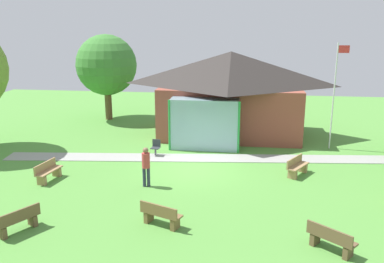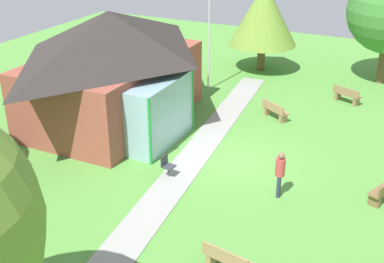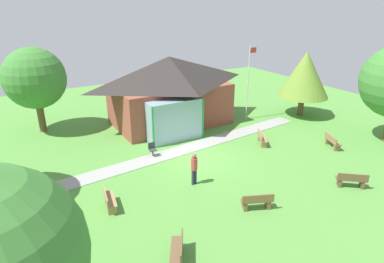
{
  "view_description": "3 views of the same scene",
  "coord_description": "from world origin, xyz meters",
  "px_view_note": "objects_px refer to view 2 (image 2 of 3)",
  "views": [
    {
      "loc": [
        2.35,
        -18.44,
        6.79
      ],
      "look_at": [
        -0.41,
        2.88,
        1.1
      ],
      "focal_mm": 38.32,
      "sensor_mm": 36.0,
      "label": 1
    },
    {
      "loc": [
        -16.61,
        -6.25,
        9.63
      ],
      "look_at": [
        0.05,
        1.88,
        0.92
      ],
      "focal_mm": 46.57,
      "sensor_mm": 36.0,
      "label": 2
    },
    {
      "loc": [
        -9.55,
        -15.64,
        9.05
      ],
      "look_at": [
        0.71,
        1.95,
        1.01
      ],
      "focal_mm": 31.35,
      "sensor_mm": 36.0,
      "label": 3
    }
  ],
  "objects_px": {
    "bench_mid_right": "(275,111)",
    "visitor_strolling_lawn": "(280,171)",
    "bench_mid_left": "(227,261)",
    "patio_chair_west": "(167,167)",
    "tree_east_hedge": "(264,14)",
    "flagpole": "(209,32)",
    "pavilion": "(114,66)",
    "bench_lawn_far_right": "(347,95)"
  },
  "relations": [
    {
      "from": "pavilion",
      "to": "bench_mid_left",
      "type": "height_order",
      "value": "pavilion"
    },
    {
      "from": "bench_mid_right",
      "to": "bench_mid_left",
      "type": "height_order",
      "value": "same"
    },
    {
      "from": "pavilion",
      "to": "bench_mid_left",
      "type": "bearing_deg",
      "value": -130.87
    },
    {
      "from": "tree_east_hedge",
      "to": "visitor_strolling_lawn",
      "type": "bearing_deg",
      "value": -158.6
    },
    {
      "from": "flagpole",
      "to": "visitor_strolling_lawn",
      "type": "height_order",
      "value": "flagpole"
    },
    {
      "from": "bench_mid_right",
      "to": "bench_mid_left",
      "type": "bearing_deg",
      "value": -47.75
    },
    {
      "from": "flagpole",
      "to": "patio_chair_west",
      "type": "bearing_deg",
      "value": -164.91
    },
    {
      "from": "bench_lawn_far_right",
      "to": "patio_chair_west",
      "type": "xyz_separation_m",
      "value": [
        -10.69,
        4.72,
        0.01
      ]
    },
    {
      "from": "bench_lawn_far_right",
      "to": "patio_chair_west",
      "type": "height_order",
      "value": "patio_chair_west"
    },
    {
      "from": "bench_mid_right",
      "to": "tree_east_hedge",
      "type": "xyz_separation_m",
      "value": [
        6.89,
        3.07,
        3.03
      ]
    },
    {
      "from": "pavilion",
      "to": "bench_mid_right",
      "type": "height_order",
      "value": "pavilion"
    },
    {
      "from": "pavilion",
      "to": "patio_chair_west",
      "type": "bearing_deg",
      "value": -127.61
    },
    {
      "from": "bench_mid_right",
      "to": "bench_mid_left",
      "type": "xyz_separation_m",
      "value": [
        -11.06,
        -2.09,
        0.0
      ]
    },
    {
      "from": "flagpole",
      "to": "bench_mid_left",
      "type": "xyz_separation_m",
      "value": [
        -13.41,
        -6.64,
        -2.8
      ]
    },
    {
      "from": "bench_mid_left",
      "to": "tree_east_hedge",
      "type": "relative_size",
      "value": 0.29
    },
    {
      "from": "flagpole",
      "to": "bench_mid_right",
      "type": "distance_m",
      "value": 5.83
    },
    {
      "from": "flagpole",
      "to": "bench_mid_right",
      "type": "bearing_deg",
      "value": -117.27
    },
    {
      "from": "patio_chair_west",
      "to": "tree_east_hedge",
      "type": "bearing_deg",
      "value": -170.31
    },
    {
      "from": "flagpole",
      "to": "patio_chair_west",
      "type": "height_order",
      "value": "flagpole"
    },
    {
      "from": "bench_mid_right",
      "to": "patio_chair_west",
      "type": "distance_m",
      "value": 7.35
    },
    {
      "from": "visitor_strolling_lawn",
      "to": "patio_chair_west",
      "type": "bearing_deg",
      "value": -94.18
    },
    {
      "from": "patio_chair_west",
      "to": "visitor_strolling_lawn",
      "type": "height_order",
      "value": "visitor_strolling_lawn"
    },
    {
      "from": "bench_lawn_far_right",
      "to": "visitor_strolling_lawn",
      "type": "height_order",
      "value": "visitor_strolling_lawn"
    },
    {
      "from": "flagpole",
      "to": "bench_mid_left",
      "type": "relative_size",
      "value": 3.75
    },
    {
      "from": "bench_lawn_far_right",
      "to": "pavilion",
      "type": "bearing_deg",
      "value": -119.67
    },
    {
      "from": "bench_lawn_far_right",
      "to": "bench_mid_right",
      "type": "relative_size",
      "value": 1.03
    },
    {
      "from": "flagpole",
      "to": "tree_east_hedge",
      "type": "bearing_deg",
      "value": -17.98
    },
    {
      "from": "tree_east_hedge",
      "to": "flagpole",
      "type": "bearing_deg",
      "value": 162.02
    },
    {
      "from": "pavilion",
      "to": "bench_mid_right",
      "type": "bearing_deg",
      "value": -62.9
    },
    {
      "from": "pavilion",
      "to": "tree_east_hedge",
      "type": "height_order",
      "value": "tree_east_hedge"
    },
    {
      "from": "bench_mid_left",
      "to": "patio_chair_west",
      "type": "relative_size",
      "value": 1.8
    },
    {
      "from": "pavilion",
      "to": "patio_chair_west",
      "type": "distance_m",
      "value": 6.37
    },
    {
      "from": "patio_chair_west",
      "to": "visitor_strolling_lawn",
      "type": "distance_m",
      "value": 4.29
    },
    {
      "from": "bench_lawn_far_right",
      "to": "tree_east_hedge",
      "type": "xyz_separation_m",
      "value": [
        3.27,
        5.78,
        3.03
      ]
    },
    {
      "from": "visitor_strolling_lawn",
      "to": "tree_east_hedge",
      "type": "distance_m",
      "value": 14.65
    },
    {
      "from": "bench_mid_left",
      "to": "patio_chair_west",
      "type": "height_order",
      "value": "patio_chair_west"
    },
    {
      "from": "bench_lawn_far_right",
      "to": "patio_chair_west",
      "type": "relative_size",
      "value": 1.8
    },
    {
      "from": "flagpole",
      "to": "pavilion",
      "type": "bearing_deg",
      "value": 159.38
    },
    {
      "from": "flagpole",
      "to": "tree_east_hedge",
      "type": "xyz_separation_m",
      "value": [
        4.55,
        -1.48,
        0.23
      ]
    },
    {
      "from": "flagpole",
      "to": "bench_mid_left",
      "type": "height_order",
      "value": "flagpole"
    },
    {
      "from": "bench_mid_right",
      "to": "visitor_strolling_lawn",
      "type": "relative_size",
      "value": 0.87
    },
    {
      "from": "flagpole",
      "to": "visitor_strolling_lawn",
      "type": "relative_size",
      "value": 3.35
    }
  ]
}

